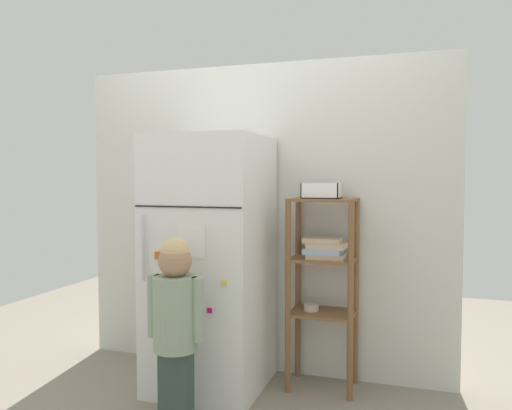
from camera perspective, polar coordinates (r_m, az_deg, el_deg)
ground_plane at (r=3.28m, az=-1.74°, el=-20.29°), size 6.00×6.00×0.00m
kitchen_wall_back at (r=3.39m, az=0.43°, el=-1.54°), size 2.55×0.03×2.06m
refrigerator at (r=3.15m, az=-5.14°, el=-6.49°), size 0.66×0.70×1.56m
child_standing at (r=2.70m, az=-9.10°, el=-11.94°), size 0.32×0.24×1.00m
pantry_shelf_unit at (r=3.13m, az=7.62°, el=-7.20°), size 0.41×0.30×1.18m
fruit_bin at (r=3.09m, az=7.64°, el=1.40°), size 0.22×0.17×0.09m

